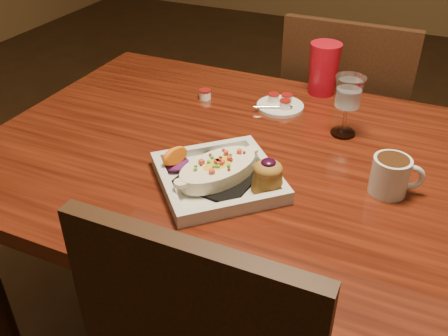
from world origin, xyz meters
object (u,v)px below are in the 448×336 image
at_px(table, 291,198).
at_px(chair_far, 343,133).
at_px(goblet, 348,95).
at_px(coffee_mug, 392,174).
at_px(saucer, 280,105).
at_px(red_tumbler, 324,69).
at_px(plate, 224,174).

bearing_deg(table, chair_far, 90.00).
bearing_deg(goblet, coffee_mug, -55.22).
relative_size(chair_far, coffee_mug, 8.57).
bearing_deg(saucer, red_tumbler, 61.30).
relative_size(table, plate, 4.38).
xyz_separation_m(saucer, red_tumbler, (0.08, 0.14, 0.06)).
xyz_separation_m(plate, saucer, (-0.01, 0.39, -0.02)).
bearing_deg(red_tumbler, table, -83.74).
relative_size(goblet, red_tumbler, 1.04).
bearing_deg(plate, saucer, 48.13).
bearing_deg(plate, chair_far, 38.55).
height_order(table, saucer, saucer).
bearing_deg(goblet, plate, -119.95).
relative_size(plate, coffee_mug, 3.16).
height_order(chair_far, plate, chair_far).
height_order(saucer, red_tumbler, red_tumbler).
bearing_deg(goblet, chair_far, 98.86).
height_order(table, coffee_mug, coffee_mug).
bearing_deg(plate, red_tumbler, 39.54).
bearing_deg(table, saucer, 115.40).
height_order(coffee_mug, red_tumbler, red_tumbler).
relative_size(chair_far, saucer, 7.21).
relative_size(table, coffee_mug, 13.83).
xyz_separation_m(goblet, saucer, (-0.19, 0.07, -0.10)).
distance_m(plate, coffee_mug, 0.35).
distance_m(chair_far, red_tumbler, 0.39).
distance_m(coffee_mug, saucer, 0.44).
height_order(plate, goblet, goblet).
xyz_separation_m(table, coffee_mug, (0.21, -0.02, 0.14)).
relative_size(plate, red_tumbler, 2.32).
bearing_deg(plate, goblet, 17.12).
xyz_separation_m(chair_far, saucer, (-0.12, -0.37, 0.25)).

